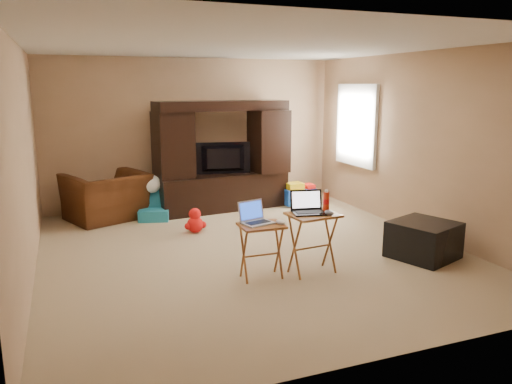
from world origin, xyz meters
name	(u,v)px	position (x,y,z in m)	size (l,w,h in m)	color
floor	(250,251)	(0.00, 0.00, 0.00)	(5.50, 5.50, 0.00)	tan
ceiling	(250,45)	(0.00, 0.00, 2.50)	(5.50, 5.50, 0.00)	silver
wall_back	(194,133)	(0.00, 2.75, 1.25)	(5.00, 5.00, 0.00)	tan
wall_front	(386,200)	(0.00, -2.75, 1.25)	(5.00, 5.00, 0.00)	tan
wall_left	(23,164)	(-2.50, 0.00, 1.25)	(5.50, 5.50, 0.00)	tan
wall_right	(419,144)	(2.50, 0.00, 1.25)	(5.50, 5.50, 0.00)	tan
window_pane	(357,125)	(2.48, 1.55, 1.40)	(1.20, 1.20, 0.00)	white
window_frame	(356,125)	(2.46, 1.55, 1.40)	(0.06, 1.14, 1.34)	white
entertainment_center	(223,156)	(0.34, 2.22, 0.90)	(2.21, 0.55, 1.80)	black
television	(224,159)	(0.34, 2.17, 0.87)	(0.92, 0.12, 0.53)	black
recliner	(107,197)	(-1.54, 2.22, 0.37)	(1.12, 0.98, 0.73)	#4C2510
child_rocker	(154,200)	(-0.86, 1.97, 0.30)	(0.45, 0.52, 0.60)	teal
plush_toy	(195,220)	(-0.44, 1.04, 0.18)	(0.32, 0.27, 0.36)	red
push_toy	(299,193)	(1.67, 2.02, 0.21)	(0.55, 0.39, 0.41)	blue
ottoman	(423,240)	(1.87, -0.97, 0.22)	(0.68, 0.68, 0.44)	black
tray_table_left	(261,251)	(-0.20, -0.89, 0.30)	(0.46, 0.37, 0.60)	#9E5D26
tray_table_right	(312,243)	(0.38, -0.94, 0.34)	(0.52, 0.42, 0.68)	#A26227
laptop_left	(258,213)	(-0.23, -0.86, 0.72)	(0.31, 0.26, 0.24)	#AFAFB4
laptop_right	(309,203)	(0.34, -0.92, 0.80)	(0.35, 0.29, 0.24)	black
mouse_left	(281,222)	(-0.01, -0.96, 0.62)	(0.08, 0.12, 0.05)	silver
mouse_right	(329,213)	(0.51, -1.06, 0.70)	(0.09, 0.14, 0.06)	#47474C
water_bottle	(326,201)	(0.58, -0.86, 0.78)	(0.07, 0.07, 0.21)	red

